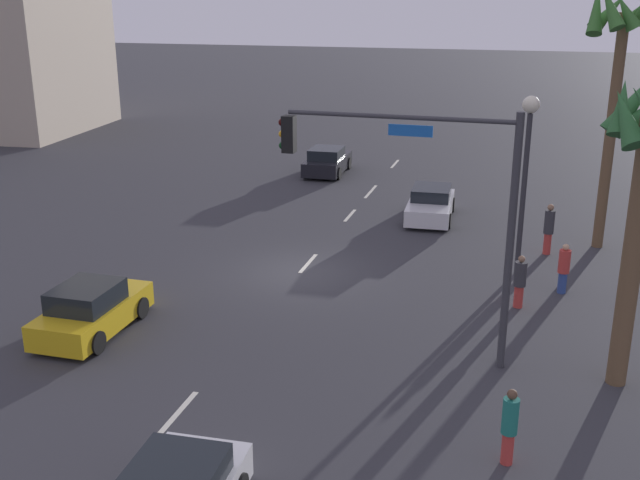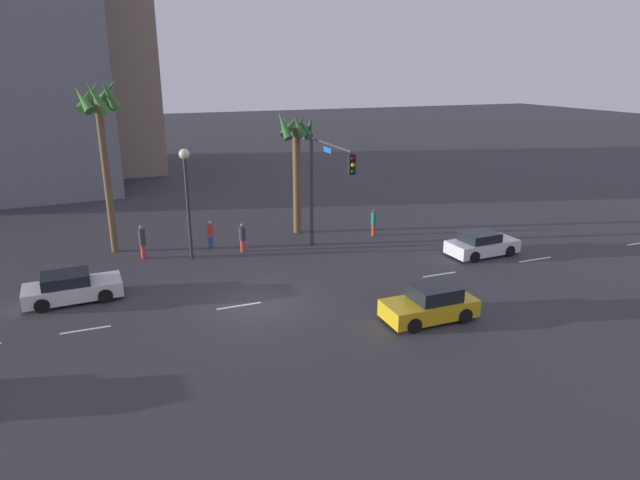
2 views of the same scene
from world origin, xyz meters
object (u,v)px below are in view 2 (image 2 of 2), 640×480
Objects in this scene: streetlamp at (186,183)px; pedestrian_3 at (242,237)px; car_2 at (430,304)px; traffic_signal at (324,176)px; pedestrian_1 at (142,241)px; palm_tree_0 at (296,144)px; palm_tree_1 at (100,120)px; car_3 at (482,244)px; pedestrian_2 at (374,222)px; building_1 at (14,56)px; car_0 at (72,288)px; pedestrian_0 at (210,234)px; building_2 at (58,9)px.

streetlamp reaches higher than pedestrian_3.
car_2 is 10.10m from traffic_signal.
streetlamp is 4.22m from pedestrian_1.
streetlamp is 0.78× the size of palm_tree_0.
pedestrian_3 is at bearing -21.35° from palm_tree_1.
palm_tree_0 reaches higher than car_3.
pedestrian_2 is 1.01× the size of pedestrian_3.
pedestrian_1 is at bearing 161.44° from traffic_signal.
car_2 is 0.97× the size of car_3.
building_1 is (-5.81, 19.81, 3.51)m from palm_tree_1.
pedestrian_1 is at bearing 54.09° from car_0.
pedestrian_3 is at bearing -39.72° from pedestrian_0.
pedestrian_3 is (-4.08, 2.33, -3.64)m from traffic_signal.
pedestrian_3 is (1.59, -1.32, 0.01)m from pedestrian_0.
palm_tree_0 reaches higher than pedestrian_3.
palm_tree_0 is 34.15m from building_2.
pedestrian_2 is at bearing -65.94° from building_2.
traffic_signal is at bearing -18.56° from pedestrian_1.
pedestrian_0 is 0.87× the size of pedestrian_1.
pedestrian_3 is (-8.43, -0.04, -0.02)m from pedestrian_2.
pedestrian_0 is (-13.96, 6.89, 0.24)m from car_3.
palm_tree_0 is at bearing 30.74° from pedestrian_3.
palm_tree_0 is (-8.17, 8.07, 5.01)m from car_3.
building_1 reaches higher than pedestrian_2.
traffic_signal is 0.68× the size of palm_tree_1.
car_3 is 2.43× the size of pedestrian_3.
building_1 is at bearing 131.73° from car_3.
car_2 is 0.18× the size of building_1.
building_1 is 11.24m from building_2.
streetlamp is 4.49m from pedestrian_3.
pedestrian_2 is 8.43m from pedestrian_3.
car_2 is (14.05, -7.66, 0.05)m from car_0.
pedestrian_2 is at bearing 28.58° from traffic_signal.
pedestrian_0 is at bearing -168.46° from palm_tree_0.
car_0 is at bearing -107.30° from palm_tree_1.
building_1 reaches higher than streetlamp.
palm_tree_0 reaches higher than pedestrian_1.
traffic_signal is at bearing -151.42° from pedestrian_2.
pedestrian_1 is at bearing -73.78° from building_1.
car_0 is at bearing -153.81° from palm_tree_0.
pedestrian_3 reaches higher than car_2.
palm_tree_1 is at bearing -89.95° from building_2.
building_1 reaches higher than palm_tree_0.
pedestrian_1 reaches higher than car_3.
palm_tree_0 is at bearing 20.23° from streetlamp.
car_2 is 2.35× the size of pedestrian_3.
traffic_signal is 6.12m from pedestrian_2.
palm_tree_1 is (-19.21, 8.24, 6.82)m from car_3.
streetlamp reaches higher than car_3.
pedestrian_3 is 6.83m from palm_tree_0.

